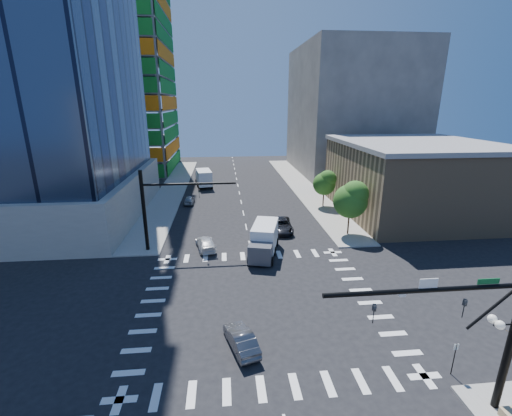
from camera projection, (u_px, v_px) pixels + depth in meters
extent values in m
plane|color=black|center=(261.00, 302.00, 28.51)|extent=(160.00, 160.00, 0.00)
cube|color=silver|center=(261.00, 302.00, 28.51)|extent=(20.00, 20.00, 0.01)
cube|color=gray|center=(301.00, 186.00, 67.67)|extent=(5.00, 60.00, 0.15)
cube|color=gray|center=(173.00, 189.00, 65.36)|extent=(5.00, 60.00, 0.15)
cube|color=gray|center=(32.00, 197.00, 48.62)|extent=(30.00, 30.00, 6.00)
cube|color=#177F26|center=(168.00, 63.00, 78.81)|extent=(0.12, 24.00, 49.00)
cube|color=orange|center=(91.00, 55.00, 65.67)|extent=(24.00, 0.12, 49.00)
cube|color=#8C7151|center=(413.00, 180.00, 50.25)|extent=(20.00, 22.00, 10.00)
cube|color=slate|center=(419.00, 143.00, 48.68)|extent=(20.50, 22.50, 0.60)
cube|color=#5D5653|center=(351.00, 111.00, 79.14)|extent=(24.00, 30.00, 28.00)
cylinder|color=black|center=(427.00, 290.00, 15.95)|extent=(10.00, 0.24, 0.24)
cylinder|color=black|center=(494.00, 306.00, 16.60)|extent=(2.50, 0.14, 2.50)
imported|color=black|center=(463.00, 308.00, 16.46)|extent=(0.16, 0.20, 1.00)
imported|color=black|center=(373.00, 314.00, 16.04)|extent=(0.16, 0.20, 1.00)
cube|color=white|center=(429.00, 284.00, 15.84)|extent=(0.90, 0.04, 0.50)
cube|color=#0C5426|center=(489.00, 281.00, 16.13)|extent=(1.10, 0.04, 0.28)
cylinder|color=black|center=(505.00, 325.00, 17.00)|extent=(1.20, 0.08, 0.08)
sphere|color=white|center=(492.00, 319.00, 17.14)|extent=(0.44, 0.44, 0.44)
sphere|color=white|center=(500.00, 325.00, 16.66)|extent=(0.44, 0.44, 0.44)
cylinder|color=black|center=(144.00, 211.00, 37.00)|extent=(0.40, 0.40, 9.00)
cylinder|color=black|center=(189.00, 184.00, 36.61)|extent=(10.00, 0.24, 0.24)
imported|color=black|center=(199.00, 194.00, 37.02)|extent=(0.16, 0.20, 1.00)
cylinder|color=#382316|center=(348.00, 225.00, 42.60)|extent=(0.20, 0.20, 2.27)
sphere|color=#175115|center=(350.00, 201.00, 41.68)|extent=(4.16, 4.16, 4.16)
sphere|color=#437426|center=(355.00, 194.00, 41.14)|extent=(3.25, 3.25, 3.25)
cylinder|color=#382316|center=(323.00, 200.00, 54.08)|extent=(0.20, 0.20, 1.92)
sphere|color=#175115|center=(324.00, 184.00, 53.31)|extent=(3.52, 3.52, 3.52)
sphere|color=#437426|center=(328.00, 179.00, 52.81)|extent=(2.75, 2.75, 2.75)
cylinder|color=black|center=(454.00, 359.00, 20.62)|extent=(0.06, 0.06, 2.20)
cube|color=silver|center=(456.00, 347.00, 20.36)|extent=(0.30, 0.03, 0.40)
imported|color=black|center=(281.00, 225.00, 43.99)|extent=(2.95, 5.81, 1.57)
imported|color=silver|center=(206.00, 243.00, 38.64)|extent=(2.82, 4.93, 1.35)
imported|color=#94979A|center=(189.00, 200.00, 55.83)|extent=(1.63, 3.88, 1.31)
imported|color=#4D4D52|center=(241.00, 339.00, 23.03)|extent=(2.50, 4.26, 1.33)
cube|color=silver|center=(264.00, 239.00, 36.67)|extent=(3.66, 5.55, 2.65)
cube|color=#43444B|center=(264.00, 244.00, 36.87)|extent=(2.73, 2.37, 1.94)
cube|color=white|center=(203.00, 176.00, 67.12)|extent=(3.40, 5.65, 2.75)
cube|color=#43444B|center=(204.00, 180.00, 67.32)|extent=(2.72, 2.29, 2.01)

